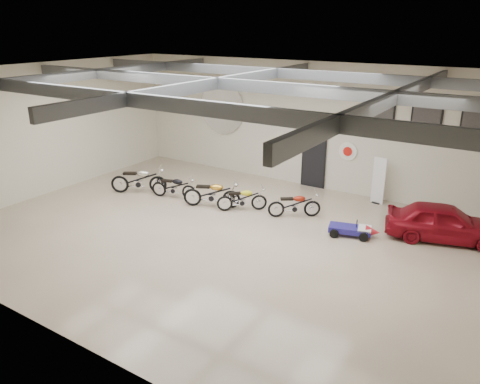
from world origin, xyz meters
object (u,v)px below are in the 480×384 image
Objects in this scene: motorcycle_gold at (212,193)px; go_kart at (354,228)px; vintage_car at (444,222)px; motorcycle_black at (174,186)px; motorcycle_red at (294,204)px; motorcycle_silver at (139,179)px; motorcycle_yellow at (242,198)px; banner_stand at (379,180)px.

go_kart is (5.26, 0.40, -0.25)m from motorcycle_gold.
vintage_car is (2.39, 1.25, 0.30)m from go_kart.
motorcycle_gold is at bearing -13.78° from motorcycle_black.
motorcycle_black is at bearing 84.48° from vintage_car.
motorcycle_black reaches higher than motorcycle_red.
motorcycle_red is 1.12× the size of go_kart.
motorcycle_black is 1.77m from motorcycle_gold.
motorcycle_silver reaches higher than motorcycle_yellow.
banner_stand is 5.12m from motorcycle_yellow.
go_kart is at bearing -11.51° from motorcycle_black.
motorcycle_silver is 4.48m from motorcycle_yellow.
motorcycle_silver is 1.20× the size of motorcycle_black.
motorcycle_red is (1.84, 0.48, 0.01)m from motorcycle_yellow.
banner_stand is at bearing 11.43° from motorcycle_gold.
motorcycle_red reaches higher than motorcycle_yellow.
banner_stand reaches higher than motorcycle_silver.
banner_stand is 0.87× the size of motorcycle_gold.
motorcycle_silver is (-8.28, -3.99, -0.34)m from banner_stand.
motorcycle_yellow is (1.11, 0.30, -0.08)m from motorcycle_gold.
motorcycle_black is at bearing 168.10° from go_kart.
motorcycle_black is 4.80m from motorcycle_red.
motorcycle_red is at bearing -5.17° from motorcycle_black.
motorcycle_silver is 1.58m from motorcycle_black.
motorcycle_yellow is 6.67m from vintage_car.
motorcycle_black is (-6.73, -3.69, -0.43)m from banner_stand.
motorcycle_yellow is 1.10× the size of go_kart.
motorcycle_gold is 1.16m from motorcycle_yellow.
motorcycle_red is at bearing -21.36° from motorcycle_silver.
motorcycle_red is at bearing -116.31° from banner_stand.
banner_stand is at bearing 37.64° from vintage_car.
motorcycle_gold is 1.17× the size of motorcycle_yellow.
motorcycle_red is (-2.01, -2.86, -0.43)m from banner_stand.
banner_stand reaches higher than go_kart.
motorcycle_black is 2.90m from motorcycle_yellow.
motorcycle_black is at bearing 154.15° from motorcycle_red.
motorcycle_red is at bearing 84.69° from vintage_car.
motorcycle_silver is 11.14m from vintage_car.
motorcycle_gold reaches higher than motorcycle_red.
banner_stand is 3.31m from go_kart.
motorcycle_gold is 1.29× the size of go_kart.
motorcycle_gold reaches higher than motorcycle_black.
vintage_car is (2.68, -2.00, -0.31)m from banner_stand.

